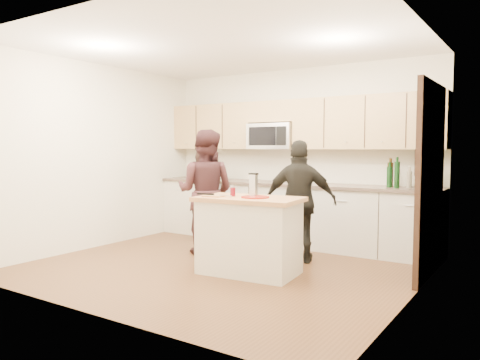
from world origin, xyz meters
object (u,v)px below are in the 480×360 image
Objects in this scene: island at (249,235)px; woman_center at (205,192)px; toaster at (198,172)px; woman_left at (204,195)px; woman_right at (300,201)px.

woman_center is (-1.07, 0.57, 0.41)m from island.
woman_left is (0.56, -0.54, -0.32)m from toaster.
island is at bearing 135.42° from woman_center.
toaster reaches higher than island.
woman_left is 0.85m from woman_center.
woman_left reaches higher than toaster.
woman_center reaches higher than woman_right.
woman_center reaches higher than toaster.
woman_center reaches higher than island.
island is 0.92m from woman_right.
woman_right is at bearing 67.37° from island.
woman_center is (1.08, -1.19, -0.19)m from toaster.
woman_right reaches higher than toaster.
woman_left is 0.93× the size of woman_right.
woman_right is at bearing 167.17° from woman_left.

